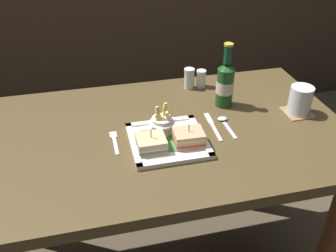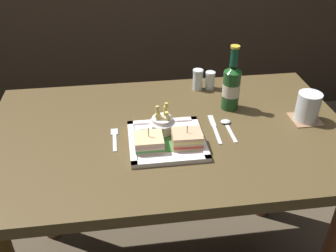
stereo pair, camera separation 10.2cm
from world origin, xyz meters
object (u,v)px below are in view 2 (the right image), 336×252
water_glass (307,108)px  pepper_shaker (210,81)px  sandwich_half_left (149,142)px  knife (214,128)px  square_plate (167,141)px  salt_shaker (198,81)px  beer_bottle (231,86)px  fork (115,138)px  dining_table (169,166)px  sandwich_half_right (187,138)px  fries_cup (162,122)px  spoon (227,125)px

water_glass → pepper_shaker: bearing=134.9°
sandwich_half_left → knife: size_ratio=0.50×
square_plate → pepper_shaker: 0.42m
sandwich_half_left → salt_shaker: size_ratio=1.05×
pepper_shaker → square_plate: bearing=-122.4°
beer_bottle → water_glass: size_ratio=2.40×
water_glass → knife: size_ratio=0.57×
beer_bottle → water_glass: beer_bottle is taller
fork → salt_shaker: 0.46m
dining_table → water_glass: 0.53m
sandwich_half_left → water_glass: 0.58m
sandwich_half_right → fries_cup: size_ratio=0.92×
water_glass → spoon: size_ratio=0.75×
sandwich_half_right → knife: bearing=39.7°
dining_table → sandwich_half_left: bearing=-127.4°
dining_table → water_glass: bearing=0.3°
water_glass → salt_shaker: (-0.33, 0.28, -0.01)m
dining_table → pepper_shaker: bearing=54.0°
pepper_shaker → water_glass: bearing=-45.1°
salt_shaker → sandwich_half_left: bearing=-121.1°
water_glass → fork: size_ratio=0.78×
beer_bottle → water_glass: bearing=-25.6°
fries_cup → beer_bottle: size_ratio=0.43×
dining_table → sandwich_half_right: (0.04, -0.10, 0.19)m
spoon → dining_table: bearing=179.4°
water_glass → sandwich_half_right: bearing=-166.7°
dining_table → spoon: spoon is taller
water_glass → sandwich_half_left: bearing=-169.5°
knife → spoon: spoon is taller
knife → salt_shaker: 0.29m
dining_table → pepper_shaker: (0.21, 0.28, 0.19)m
fork → sandwich_half_right: bearing=-19.0°
sandwich_half_left → sandwich_half_right: sandwich_half_left is taller
dining_table → fries_cup: size_ratio=11.83×
square_plate → sandwich_half_left: (-0.06, -0.03, 0.02)m
sandwich_half_left → knife: 0.25m
dining_table → salt_shaker: 0.38m
square_plate → fork: (-0.17, 0.05, -0.01)m
fries_cup → water_glass: 0.51m
sandwich_half_right → fries_cup: bearing=131.0°
sandwich_half_right → square_plate: bearing=151.8°
dining_table → beer_bottle: 0.37m
dining_table → spoon: bearing=-0.6°
sandwich_half_right → pepper_shaker: sandwich_half_right is taller
dining_table → beer_bottle: (0.24, 0.12, 0.25)m
square_plate → fork: size_ratio=1.87×
sandwich_half_left → salt_shaker: (0.23, 0.39, 0.01)m
spoon → fries_cup: bearing=-174.5°
square_plate → spoon: (0.22, 0.07, -0.00)m
beer_bottle → spoon: bearing=-108.8°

